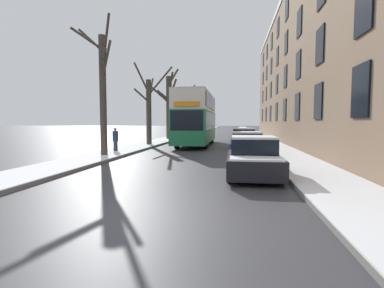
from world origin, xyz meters
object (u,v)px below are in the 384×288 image
(bare_tree_left_0, at_px, (102,89))
(bare_tree_left_2, at_px, (169,105))
(bare_tree_left_1, at_px, (149,107))
(bare_tree_left_3, at_px, (182,115))
(parked_car_2, at_px, (243,139))
(parked_car_1, at_px, (247,145))
(parked_car_0, at_px, (253,158))
(parked_car_3, at_px, (242,136))
(double_decker_bus, at_px, (196,116))
(pedestrian_left_sidewalk, at_px, (115,139))

(bare_tree_left_0, height_order, bare_tree_left_2, bare_tree_left_2)
(bare_tree_left_1, bearing_deg, bare_tree_left_3, 90.61)
(bare_tree_left_0, xyz_separation_m, bare_tree_left_2, (0.03, 16.89, 0.10))
(parked_car_2, bearing_deg, parked_car_1, -90.00)
(parked_car_0, distance_m, parked_car_3, 18.05)
(bare_tree_left_1, distance_m, bare_tree_left_2, 8.44)
(parked_car_1, bearing_deg, double_decker_bus, 114.92)
(bare_tree_left_1, bearing_deg, bare_tree_left_2, 91.06)
(bare_tree_left_3, bearing_deg, parked_car_0, -75.23)
(bare_tree_left_2, height_order, double_decker_bus, bare_tree_left_2)
(bare_tree_left_1, relative_size, parked_car_1, 1.72)
(bare_tree_left_3, xyz_separation_m, parked_car_3, (7.96, -12.14, -2.37))
(bare_tree_left_2, height_order, parked_car_2, bare_tree_left_2)
(parked_car_3, bearing_deg, parked_car_2, -90.00)
(double_decker_bus, distance_m, parked_car_0, 15.12)
(bare_tree_left_2, distance_m, pedestrian_left_sidewalk, 14.86)
(bare_tree_left_0, bearing_deg, bare_tree_left_2, 89.91)
(double_decker_bus, distance_m, pedestrian_left_sidewalk, 8.65)
(bare_tree_left_2, height_order, parked_car_0, bare_tree_left_2)
(bare_tree_left_3, distance_m, parked_car_2, 19.90)
(bare_tree_left_0, bearing_deg, parked_car_1, 8.71)
(parked_car_0, height_order, parked_car_3, parked_car_0)
(bare_tree_left_2, height_order, parked_car_1, bare_tree_left_2)
(parked_car_3, xyz_separation_m, pedestrian_left_sidewalk, (-8.23, -10.90, 0.26))
(pedestrian_left_sidewalk, bearing_deg, parked_car_2, 135.30)
(parked_car_1, distance_m, parked_car_3, 12.02)
(bare_tree_left_2, relative_size, pedestrian_left_sidewalk, 4.90)
(bare_tree_left_1, bearing_deg, parked_car_0, -59.65)
(bare_tree_left_2, bearing_deg, double_decker_bus, -60.96)
(bare_tree_left_3, relative_size, parked_car_2, 1.68)
(bare_tree_left_0, relative_size, bare_tree_left_1, 1.10)
(parked_car_1, height_order, pedestrian_left_sidewalk, pedestrian_left_sidewalk)
(bare_tree_left_1, height_order, bare_tree_left_2, bare_tree_left_2)
(bare_tree_left_1, relative_size, parked_car_0, 1.68)
(bare_tree_left_1, distance_m, parked_car_1, 10.95)
(parked_car_0, height_order, parked_car_1, parked_car_0)
(bare_tree_left_1, distance_m, parked_car_0, 15.61)
(parked_car_0, bearing_deg, pedestrian_left_sidewalk, 139.02)
(bare_tree_left_3, bearing_deg, bare_tree_left_1, -89.39)
(bare_tree_left_0, bearing_deg, parked_car_3, 58.98)
(bare_tree_left_0, relative_size, pedestrian_left_sidewalk, 4.56)
(parked_car_0, xyz_separation_m, parked_car_1, (-0.00, 6.03, 0.00))
(bare_tree_left_0, height_order, parked_car_2, bare_tree_left_0)
(bare_tree_left_2, relative_size, parked_car_3, 1.97)
(bare_tree_left_1, relative_size, pedestrian_left_sidewalk, 4.15)
(bare_tree_left_0, distance_m, parked_car_3, 15.77)
(parked_car_2, bearing_deg, bare_tree_left_1, 171.27)
(double_decker_bus, relative_size, parked_car_0, 2.64)
(bare_tree_left_3, distance_m, parked_car_0, 31.30)
(double_decker_bus, bearing_deg, parked_car_1, -65.08)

